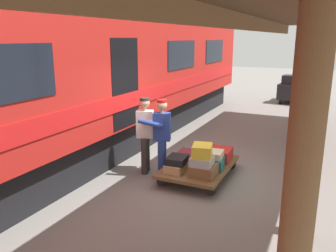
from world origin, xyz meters
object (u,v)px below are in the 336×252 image
(suitcase_tan_vintage, at_px, (177,167))
(suitcase_black_hardshell, at_px, (177,160))
(suitcase_slate_roller, at_px, (195,152))
(porter_in_overalls, at_px, (161,135))
(suitcase_teal_softside, at_px, (212,162))
(baggage_tug, at_px, (293,89))
(suitcase_red_plastic, at_px, (219,154))
(suitcase_brown_leather, at_px, (203,170))
(suitcase_maroon_trunk, at_px, (187,157))
(luggage_cart, at_px, (199,166))
(suitcase_yellow_case, at_px, (202,151))
(train_car, at_px, (73,76))
(porter_by_door, at_px, (146,133))
(suitcase_cream_canvas, at_px, (213,154))
(suitcase_gray_aluminum, at_px, (202,161))

(suitcase_tan_vintage, bearing_deg, suitcase_black_hardshell, -85.13)
(suitcase_slate_roller, xyz_separation_m, porter_in_overalls, (0.48, 0.84, 0.56))
(suitcase_tan_vintage, xyz_separation_m, suitcase_teal_softside, (-0.58, -0.54, 0.03))
(porter_in_overalls, bearing_deg, baggage_tug, -98.78)
(suitcase_black_hardshell, bearing_deg, suitcase_teal_softside, -138.68)
(suitcase_red_plastic, bearing_deg, suitcase_brown_leather, 90.00)
(suitcase_teal_softside, bearing_deg, baggage_tug, -93.22)
(suitcase_teal_softside, relative_size, suitcase_black_hardshell, 1.19)
(suitcase_teal_softside, bearing_deg, suitcase_maroon_trunk, 0.00)
(luggage_cart, distance_m, suitcase_black_hardshell, 0.65)
(suitcase_yellow_case, bearing_deg, suitcase_teal_softside, -94.13)
(suitcase_yellow_case, bearing_deg, luggage_cart, -64.64)
(suitcase_tan_vintage, relative_size, suitcase_brown_leather, 1.05)
(suitcase_yellow_case, bearing_deg, baggage_tug, -93.27)
(luggage_cart, height_order, porter_in_overalls, porter_in_overalls)
(suitcase_maroon_trunk, height_order, suitcase_slate_roller, suitcase_maroon_trunk)
(train_car, distance_m, luggage_cart, 3.74)
(porter_in_overalls, relative_size, baggage_tug, 0.94)
(train_car, relative_size, suitcase_slate_roller, 36.89)
(suitcase_red_plastic, relative_size, porter_by_door, 0.36)
(suitcase_brown_leather, xyz_separation_m, suitcase_black_hardshell, (0.58, -0.03, 0.12))
(suitcase_maroon_trunk, height_order, suitcase_teal_softside, suitcase_maroon_trunk)
(suitcase_brown_leather, xyz_separation_m, porter_in_overalls, (1.06, -0.24, 0.53))
(luggage_cart, distance_m, porter_in_overalls, 1.07)
(suitcase_teal_softside, bearing_deg, train_car, 0.82)
(porter_by_door, bearing_deg, train_car, -5.11)
(luggage_cart, bearing_deg, suitcase_maroon_trunk, -0.00)
(luggage_cart, bearing_deg, suitcase_black_hardshell, 60.27)
(suitcase_yellow_case, distance_m, porter_by_door, 1.45)
(suitcase_tan_vintage, xyz_separation_m, suitcase_brown_leather, (-0.58, 0.00, 0.03))
(suitcase_brown_leather, relative_size, suitcase_teal_softside, 0.87)
(suitcase_red_plastic, bearing_deg, suitcase_tan_vintage, 61.79)
(suitcase_slate_roller, relative_size, suitcase_cream_canvas, 1.17)
(suitcase_yellow_case, bearing_deg, suitcase_cream_canvas, -96.17)
(suitcase_cream_canvas, bearing_deg, baggage_tug, -93.12)
(suitcase_slate_roller, xyz_separation_m, suitcase_yellow_case, (-0.54, 1.07, 0.43))
(suitcase_tan_vintage, height_order, porter_in_overalls, porter_in_overalls)
(suitcase_gray_aluminum, distance_m, porter_in_overalls, 1.12)
(suitcase_teal_softside, distance_m, baggage_tug, 10.32)
(suitcase_tan_vintage, relative_size, suitcase_red_plastic, 0.83)
(suitcase_tan_vintage, height_order, suitcase_red_plastic, suitcase_red_plastic)
(suitcase_tan_vintage, xyz_separation_m, suitcase_black_hardshell, (0.00, -0.03, 0.15))
(luggage_cart, xyz_separation_m, suitcase_yellow_case, (-0.25, 0.53, 0.56))
(suitcase_cream_canvas, height_order, baggage_tug, baggage_tug)
(suitcase_brown_leather, height_order, suitcase_yellow_case, suitcase_yellow_case)
(baggage_tug, bearing_deg, suitcase_brown_leather, 86.94)
(suitcase_gray_aluminum, bearing_deg, suitcase_cream_canvas, -94.68)
(suitcase_black_hardshell, bearing_deg, suitcase_tan_vintage, 94.87)
(suitcase_maroon_trunk, height_order, suitcase_cream_canvas, suitcase_cream_canvas)
(suitcase_brown_leather, xyz_separation_m, suitcase_gray_aluminum, (0.03, 0.03, 0.20))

